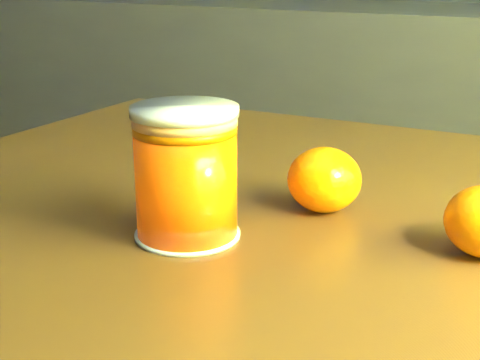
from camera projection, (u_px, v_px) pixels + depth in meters
The scene contains 3 objects.
kitchen_counter at pixel (267, 143), 2.20m from camera, with size 3.15×0.60×0.90m, color #4D4D52.
juice_glass at pixel (186, 174), 0.51m from camera, with size 0.08×0.08×0.10m.
orange_front at pixel (324, 180), 0.57m from camera, with size 0.06×0.06×0.06m, color orange.
Camera 1 is at (1.07, -0.39, 1.01)m, focal length 50.00 mm.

